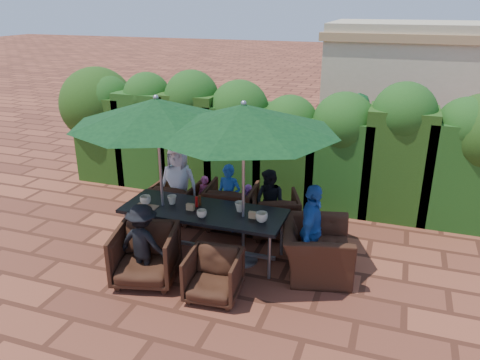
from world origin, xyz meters
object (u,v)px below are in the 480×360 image
(umbrella_right, at_px, (244,118))
(chair_far_left, at_px, (177,198))
(chair_far_right, at_px, (274,212))
(chair_near_right, at_px, (213,274))
(umbrella_left, at_px, (157,112))
(chair_far_mid, at_px, (231,203))
(chair_end_right, at_px, (317,242))
(chair_near_left, at_px, (145,253))
(dining_table, at_px, (203,214))

(umbrella_right, bearing_deg, chair_far_left, 147.14)
(chair_far_right, distance_m, chair_near_right, 2.04)
(chair_far_left, relative_size, chair_far_right, 0.97)
(umbrella_left, xyz_separation_m, chair_near_right, (1.23, -0.96, -1.86))
(chair_far_mid, bearing_deg, chair_far_left, -3.37)
(chair_far_left, bearing_deg, chair_end_right, 160.08)
(chair_near_left, xyz_separation_m, chair_near_right, (1.05, -0.06, -0.08))
(umbrella_left, bearing_deg, dining_table, 4.31)
(dining_table, bearing_deg, chair_far_left, 133.36)
(umbrella_right, height_order, chair_near_right, umbrella_right)
(chair_near_right, bearing_deg, dining_table, 114.44)
(chair_far_left, xyz_separation_m, chair_near_right, (1.53, -2.03, -0.03))
(dining_table, distance_m, chair_far_right, 1.34)
(umbrella_right, xyz_separation_m, chair_far_right, (0.20, 1.03, -1.82))
(dining_table, xyz_separation_m, chair_far_right, (0.85, 1.00, -0.28))
(umbrella_right, height_order, chair_near_left, umbrella_right)
(chair_far_left, bearing_deg, chair_near_left, 103.59)
(umbrella_right, xyz_separation_m, chair_end_right, (1.09, 0.07, -1.73))
(chair_far_left, xyz_separation_m, chair_end_right, (2.69, -0.96, 0.10))
(chair_far_mid, bearing_deg, umbrella_right, 113.65)
(chair_far_left, height_order, chair_far_right, chair_far_right)
(dining_table, bearing_deg, chair_end_right, 1.62)
(chair_far_right, distance_m, chair_near_left, 2.36)
(umbrella_left, distance_m, chair_near_left, 2.01)
(chair_end_right, bearing_deg, chair_near_right, 119.17)
(dining_table, xyz_separation_m, chair_far_left, (-0.96, 1.01, -0.29))
(umbrella_right, bearing_deg, umbrella_left, -178.86)
(umbrella_right, bearing_deg, chair_far_mid, 118.57)
(dining_table, distance_m, chair_near_right, 1.21)
(chair_far_mid, distance_m, chair_near_right, 2.12)
(dining_table, bearing_deg, chair_near_left, -116.56)
(umbrella_right, height_order, chair_far_mid, umbrella_right)
(umbrella_left, relative_size, chair_near_right, 3.58)
(dining_table, height_order, chair_far_mid, chair_far_mid)
(chair_near_left, bearing_deg, chair_near_right, -17.62)
(umbrella_left, bearing_deg, umbrella_right, 1.14)
(umbrella_left, relative_size, chair_far_right, 3.17)
(umbrella_left, xyz_separation_m, chair_far_left, (-0.30, 1.06, -1.83))
(chair_end_right, bearing_deg, chair_far_mid, 46.00)
(umbrella_right, relative_size, chair_near_right, 3.76)
(umbrella_left, xyz_separation_m, chair_far_mid, (0.73, 1.09, -1.79))
(umbrella_left, height_order, chair_end_right, umbrella_left)
(umbrella_right, xyz_separation_m, chair_near_left, (-1.12, -0.93, -1.78))
(umbrella_right, distance_m, chair_far_right, 2.10)
(umbrella_left, distance_m, chair_end_right, 2.95)
(chair_far_mid, relative_size, chair_near_left, 0.99)
(chair_far_mid, relative_size, chair_near_right, 1.20)
(chair_far_left, distance_m, chair_far_mid, 1.03)
(chair_far_right, bearing_deg, chair_near_left, 34.01)
(chair_far_mid, relative_size, chair_far_right, 1.07)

